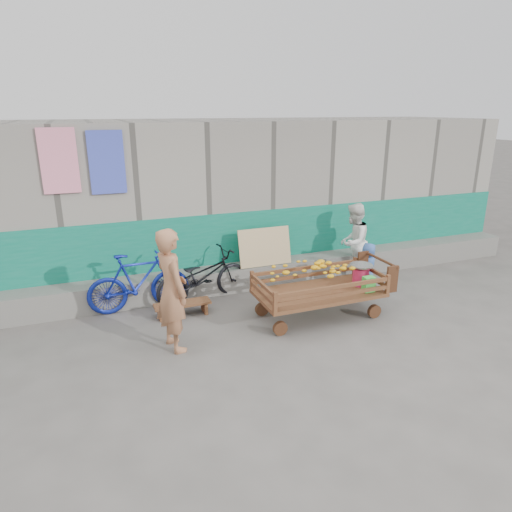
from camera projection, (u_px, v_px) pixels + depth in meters
name	position (u px, v px, depth m)	size (l,w,h in m)	color
ground	(304.00, 344.00, 6.54)	(80.00, 80.00, 0.00)	#54504B
building_wall	(219.00, 195.00, 9.68)	(12.00, 3.50, 3.00)	gray
banana_cart	(317.00, 281.00, 7.20)	(2.18, 1.00, 0.93)	brown
bench	(182.00, 306.00, 7.39)	(0.91, 0.27, 0.23)	brown
vendor_man	(172.00, 290.00, 6.19)	(0.63, 0.42, 1.74)	#A86D4A
woman	(353.00, 242.00, 8.82)	(0.74, 0.57, 1.51)	white
child	(368.00, 268.00, 8.28)	(0.45, 0.29, 0.93)	#3A62A9
bicycle_dark	(202.00, 276.00, 7.88)	(0.60, 1.72, 0.91)	black
bicycle_blue	(139.00, 282.00, 7.51)	(0.47, 1.66, 1.00)	navy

